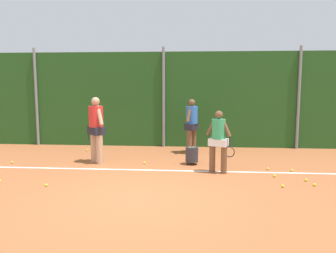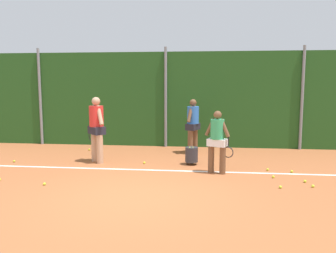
{
  "view_description": "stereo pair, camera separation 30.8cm",
  "coord_description": "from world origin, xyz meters",
  "px_view_note": "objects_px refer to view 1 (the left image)",
  "views": [
    {
      "loc": [
        1.13,
        -6.79,
        2.32
      ],
      "look_at": [
        0.35,
        3.05,
        1.05
      ],
      "focal_mm": 36.73,
      "sensor_mm": 36.0,
      "label": 1
    },
    {
      "loc": [
        1.44,
        -6.76,
        2.32
      ],
      "look_at": [
        0.35,
        3.05,
        1.05
      ],
      "focal_mm": 36.73,
      "sensor_mm": 36.0,
      "label": 2
    }
  ],
  "objects_px": {
    "ball_hopper": "(192,154)",
    "tennis_ball_4": "(268,169)",
    "tennis_ball_0": "(314,185)",
    "tennis_ball_6": "(145,163)",
    "tennis_ball_11": "(12,162)",
    "tennis_ball_12": "(96,149)",
    "player_midcourt": "(96,126)",
    "player_backcourt_far": "(192,123)",
    "tennis_ball_10": "(87,150)",
    "tennis_ball_9": "(306,180)",
    "player_foreground_near": "(219,138)",
    "tennis_ball_8": "(46,185)",
    "tennis_ball_7": "(292,170)",
    "tennis_ball_2": "(283,186)",
    "tennis_ball_5": "(274,176)"
  },
  "relations": [
    {
      "from": "player_midcourt",
      "to": "tennis_ball_9",
      "type": "relative_size",
      "value": 28.87
    },
    {
      "from": "tennis_ball_6",
      "to": "tennis_ball_12",
      "type": "xyz_separation_m",
      "value": [
        -1.95,
        1.87,
        0.0
      ]
    },
    {
      "from": "tennis_ball_12",
      "to": "player_backcourt_far",
      "type": "bearing_deg",
      "value": -3.82
    },
    {
      "from": "tennis_ball_0",
      "to": "tennis_ball_5",
      "type": "height_order",
      "value": "same"
    },
    {
      "from": "player_foreground_near",
      "to": "ball_hopper",
      "type": "distance_m",
      "value": 1.25
    },
    {
      "from": "player_foreground_near",
      "to": "tennis_ball_8",
      "type": "height_order",
      "value": "player_foreground_near"
    },
    {
      "from": "player_backcourt_far",
      "to": "tennis_ball_7",
      "type": "relative_size",
      "value": 26.99
    },
    {
      "from": "player_backcourt_far",
      "to": "tennis_ball_10",
      "type": "xyz_separation_m",
      "value": [
        -3.55,
        0.05,
        -0.97
      ]
    },
    {
      "from": "tennis_ball_7",
      "to": "tennis_ball_6",
      "type": "bearing_deg",
      "value": 172.32
    },
    {
      "from": "tennis_ball_9",
      "to": "player_backcourt_far",
      "type": "bearing_deg",
      "value": 131.62
    },
    {
      "from": "player_midcourt",
      "to": "tennis_ball_12",
      "type": "relative_size",
      "value": 28.87
    },
    {
      "from": "tennis_ball_5",
      "to": "tennis_ball_6",
      "type": "xyz_separation_m",
      "value": [
        -3.4,
        1.11,
        0.0
      ]
    },
    {
      "from": "ball_hopper",
      "to": "tennis_ball_11",
      "type": "relative_size",
      "value": 7.78
    },
    {
      "from": "ball_hopper",
      "to": "tennis_ball_4",
      "type": "relative_size",
      "value": 7.78
    },
    {
      "from": "tennis_ball_2",
      "to": "tennis_ball_10",
      "type": "height_order",
      "value": "same"
    },
    {
      "from": "tennis_ball_9",
      "to": "ball_hopper",
      "type": "bearing_deg",
      "value": 151.29
    },
    {
      "from": "player_midcourt",
      "to": "tennis_ball_0",
      "type": "height_order",
      "value": "player_midcourt"
    },
    {
      "from": "tennis_ball_7",
      "to": "tennis_ball_12",
      "type": "xyz_separation_m",
      "value": [
        -5.93,
        2.41,
        0.0
      ]
    },
    {
      "from": "tennis_ball_4",
      "to": "tennis_ball_8",
      "type": "bearing_deg",
      "value": -160.25
    },
    {
      "from": "tennis_ball_2",
      "to": "tennis_ball_10",
      "type": "bearing_deg",
      "value": 146.98
    },
    {
      "from": "tennis_ball_6",
      "to": "tennis_ball_11",
      "type": "height_order",
      "value": "same"
    },
    {
      "from": "tennis_ball_8",
      "to": "tennis_ball_11",
      "type": "bearing_deg",
      "value": 133.12
    },
    {
      "from": "player_foreground_near",
      "to": "player_midcourt",
      "type": "xyz_separation_m",
      "value": [
        -3.44,
        0.85,
        0.17
      ]
    },
    {
      "from": "tennis_ball_10",
      "to": "player_backcourt_far",
      "type": "bearing_deg",
      "value": -0.78
    },
    {
      "from": "player_backcourt_far",
      "to": "ball_hopper",
      "type": "xyz_separation_m",
      "value": [
        0.03,
        -1.6,
        -0.71
      ]
    },
    {
      "from": "tennis_ball_0",
      "to": "ball_hopper",
      "type": "bearing_deg",
      "value": 146.26
    },
    {
      "from": "tennis_ball_4",
      "to": "tennis_ball_10",
      "type": "bearing_deg",
      "value": 159.35
    },
    {
      "from": "player_midcourt",
      "to": "tennis_ball_0",
      "type": "relative_size",
      "value": 28.87
    },
    {
      "from": "player_foreground_near",
      "to": "tennis_ball_11",
      "type": "height_order",
      "value": "player_foreground_near"
    },
    {
      "from": "tennis_ball_11",
      "to": "tennis_ball_4",
      "type": "bearing_deg",
      "value": -1.37
    },
    {
      "from": "tennis_ball_0",
      "to": "tennis_ball_5",
      "type": "xyz_separation_m",
      "value": [
        -0.73,
        0.69,
        0.0
      ]
    },
    {
      "from": "ball_hopper",
      "to": "tennis_ball_9",
      "type": "relative_size",
      "value": 7.78
    },
    {
      "from": "player_midcourt",
      "to": "player_foreground_near",
      "type": "bearing_deg",
      "value": -146.41
    },
    {
      "from": "tennis_ball_6",
      "to": "tennis_ball_11",
      "type": "xyz_separation_m",
      "value": [
        -3.82,
        -0.24,
        0.0
      ]
    },
    {
      "from": "tennis_ball_0",
      "to": "tennis_ball_7",
      "type": "bearing_deg",
      "value": 97.0
    },
    {
      "from": "tennis_ball_4",
      "to": "tennis_ball_8",
      "type": "relative_size",
      "value": 1.0
    },
    {
      "from": "player_foreground_near",
      "to": "player_midcourt",
      "type": "distance_m",
      "value": 3.55
    },
    {
      "from": "player_midcourt",
      "to": "player_backcourt_far",
      "type": "relative_size",
      "value": 1.07
    },
    {
      "from": "player_foreground_near",
      "to": "tennis_ball_11",
      "type": "distance_m",
      "value": 5.95
    },
    {
      "from": "tennis_ball_5",
      "to": "tennis_ball_10",
      "type": "bearing_deg",
      "value": 153.41
    },
    {
      "from": "player_foreground_near",
      "to": "tennis_ball_9",
      "type": "relative_size",
      "value": 24.41
    },
    {
      "from": "tennis_ball_0",
      "to": "tennis_ball_6",
      "type": "relative_size",
      "value": 1.0
    },
    {
      "from": "tennis_ball_9",
      "to": "tennis_ball_12",
      "type": "distance_m",
      "value": 6.86
    },
    {
      "from": "tennis_ball_6",
      "to": "tennis_ball_11",
      "type": "distance_m",
      "value": 3.83
    },
    {
      "from": "tennis_ball_2",
      "to": "tennis_ball_4",
      "type": "bearing_deg",
      "value": 90.42
    },
    {
      "from": "ball_hopper",
      "to": "tennis_ball_7",
      "type": "xyz_separation_m",
      "value": [
        2.62,
        -0.59,
        -0.26
      ]
    },
    {
      "from": "player_foreground_near",
      "to": "tennis_ball_0",
      "type": "relative_size",
      "value": 24.41
    },
    {
      "from": "tennis_ball_9",
      "to": "tennis_ball_11",
      "type": "distance_m",
      "value": 7.97
    },
    {
      "from": "tennis_ball_0",
      "to": "tennis_ball_7",
      "type": "xyz_separation_m",
      "value": [
        -0.16,
        1.27,
        0.0
      ]
    },
    {
      "from": "tennis_ball_4",
      "to": "tennis_ball_12",
      "type": "bearing_deg",
      "value": 156.83
    }
  ]
}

